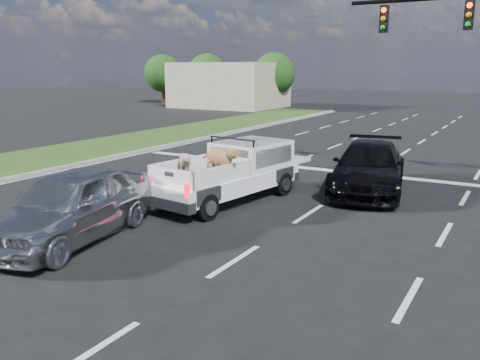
{
  "coord_description": "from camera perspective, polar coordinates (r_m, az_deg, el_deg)",
  "views": [
    {
      "loc": [
        6.75,
        -8.49,
        3.9
      ],
      "look_at": [
        0.74,
        2.0,
        1.22
      ],
      "focal_mm": 38.0,
      "sensor_mm": 36.0,
      "label": 1
    }
  ],
  "objects": [
    {
      "name": "road_markings",
      "position": [
        16.95,
        5.52,
        -0.85
      ],
      "size": [
        17.75,
        60.0,
        0.01
      ],
      "color": "silver",
      "rests_on": "ground"
    },
    {
      "name": "silver_sedan",
      "position": [
        12.28,
        -18.5,
        -2.67
      ],
      "size": [
        2.74,
        5.1,
        1.65
      ],
      "primitive_type": "imported",
      "rotation": [
        0.0,
        0.0,
        0.17
      ],
      "color": "#A8ABAF",
      "rests_on": "ground"
    },
    {
      "name": "curb_left",
      "position": [
        21.78,
        -17.37,
        1.79
      ],
      "size": [
        0.15,
        60.0,
        0.14
      ],
      "primitive_type": "cube",
      "color": "#9C988F",
      "rests_on": "ground"
    },
    {
      "name": "ground",
      "position": [
        11.53,
        -8.21,
        -7.41
      ],
      "size": [
        160.0,
        160.0,
        0.0
      ],
      "primitive_type": "plane",
      "color": "black",
      "rests_on": "ground"
    },
    {
      "name": "pickup_truck",
      "position": [
        15.09,
        -0.94,
        0.97
      ],
      "size": [
        2.58,
        5.26,
        1.89
      ],
      "rotation": [
        0.0,
        0.0,
        -0.16
      ],
      "color": "black",
      "rests_on": "ground"
    },
    {
      "name": "black_coupe",
      "position": [
        16.82,
        14.25,
        1.39
      ],
      "size": [
        3.16,
        5.64,
        1.54
      ],
      "primitive_type": "imported",
      "rotation": [
        0.0,
        0.0,
        0.2
      ],
      "color": "black",
      "rests_on": "ground"
    },
    {
      "name": "tree_far_c",
      "position": [
        51.76,
        3.84,
        11.78
      ],
      "size": [
        4.2,
        4.2,
        5.4
      ],
      "color": "#332114",
      "rests_on": "ground"
    },
    {
      "name": "tree_far_b",
      "position": [
        55.74,
        -3.73,
        11.83
      ],
      "size": [
        4.2,
        4.2,
        5.4
      ],
      "color": "#332114",
      "rests_on": "ground"
    },
    {
      "name": "tree_far_a",
      "position": [
        59.27,
        -8.68,
        11.76
      ],
      "size": [
        4.2,
        4.2,
        5.4
      ],
      "color": "#332114",
      "rests_on": "ground"
    },
    {
      "name": "building_left",
      "position": [
        51.94,
        -1.2,
        10.61
      ],
      "size": [
        10.0,
        8.0,
        4.4
      ],
      "primitive_type": "cube",
      "color": "beige",
      "rests_on": "ground"
    },
    {
      "name": "grass_median_left",
      "position": [
        23.62,
        -21.43,
        2.24
      ],
      "size": [
        5.0,
        60.0,
        0.1
      ],
      "primitive_type": "cube",
      "color": "#1B3B12",
      "rests_on": "ground"
    }
  ]
}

